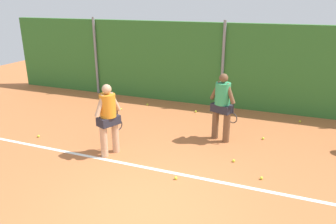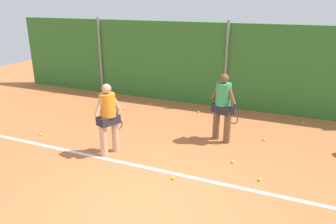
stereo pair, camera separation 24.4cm
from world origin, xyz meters
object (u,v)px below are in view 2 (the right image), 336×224
(tennis_ball_10, at_px, (264,140))
(tennis_ball_1, at_px, (233,162))
(tennis_ball_5, at_px, (198,112))
(tennis_ball_4, at_px, (260,180))
(tennis_ball_0, at_px, (151,104))
(tennis_ball_3, at_px, (173,178))
(tennis_ball_6, at_px, (303,123))
(tennis_ball_7, at_px, (41,134))
(player_midcourt, at_px, (223,104))
(player_foreground_near, at_px, (108,116))
(tennis_ball_2, at_px, (124,109))

(tennis_ball_10, bearing_deg, tennis_ball_1, -108.11)
(tennis_ball_5, bearing_deg, tennis_ball_4, -55.01)
(tennis_ball_0, distance_m, tennis_ball_3, 5.15)
(tennis_ball_3, relative_size, tennis_ball_6, 1.00)
(tennis_ball_7, bearing_deg, player_midcourt, 19.28)
(player_foreground_near, distance_m, tennis_ball_10, 4.24)
(tennis_ball_5, relative_size, tennis_ball_10, 1.00)
(tennis_ball_6, bearing_deg, tennis_ball_0, -178.02)
(player_midcourt, bearing_deg, tennis_ball_3, -78.84)
(player_foreground_near, xyz_separation_m, tennis_ball_3, (1.92, -0.55, -0.96))
(tennis_ball_2, bearing_deg, player_midcourt, -18.19)
(tennis_ball_7, bearing_deg, tennis_ball_10, 19.81)
(tennis_ball_1, relative_size, tennis_ball_10, 1.00)
(tennis_ball_5, bearing_deg, tennis_ball_1, -58.99)
(tennis_ball_0, xyz_separation_m, tennis_ball_6, (5.15, 0.18, 0.00))
(tennis_ball_2, height_order, tennis_ball_10, same)
(player_midcourt, height_order, tennis_ball_6, player_midcourt)
(tennis_ball_3, height_order, tennis_ball_5, same)
(tennis_ball_4, bearing_deg, player_midcourt, 126.70)
(tennis_ball_1, distance_m, tennis_ball_5, 3.58)
(player_midcourt, relative_size, tennis_ball_10, 27.95)
(tennis_ball_1, bearing_deg, tennis_ball_6, 66.43)
(player_midcourt, bearing_deg, tennis_ball_2, -176.69)
(tennis_ball_2, relative_size, tennis_ball_4, 1.00)
(tennis_ball_2, xyz_separation_m, tennis_ball_6, (5.80, 0.97, 0.00))
(tennis_ball_6, relative_size, tennis_ball_10, 1.00)
(tennis_ball_10, bearing_deg, tennis_ball_0, 159.41)
(tennis_ball_2, relative_size, tennis_ball_7, 1.00)
(tennis_ball_0, xyz_separation_m, tennis_ball_7, (-1.64, -3.69, 0.00))
(player_midcourt, bearing_deg, tennis_ball_1, -41.81)
(tennis_ball_3, bearing_deg, tennis_ball_1, 50.68)
(tennis_ball_10, bearing_deg, player_foreground_near, -146.70)
(player_midcourt, relative_size, tennis_ball_5, 27.95)
(player_foreground_near, relative_size, tennis_ball_4, 26.99)
(tennis_ball_3, bearing_deg, player_foreground_near, 163.91)
(tennis_ball_1, xyz_separation_m, tennis_ball_10, (0.52, 1.59, 0.00))
(player_midcourt, height_order, tennis_ball_5, player_midcourt)
(player_midcourt, height_order, tennis_ball_4, player_midcourt)
(player_midcourt, relative_size, tennis_ball_2, 27.95)
(player_foreground_near, height_order, tennis_ball_4, player_foreground_near)
(tennis_ball_5, bearing_deg, tennis_ball_2, -164.45)
(tennis_ball_7, distance_m, tennis_ball_10, 6.22)
(tennis_ball_2, distance_m, tennis_ball_7, 3.07)
(tennis_ball_1, height_order, tennis_ball_10, same)
(player_midcourt, height_order, tennis_ball_3, player_midcourt)
(player_foreground_near, height_order, tennis_ball_2, player_foreground_near)
(tennis_ball_7, bearing_deg, tennis_ball_5, 45.85)
(tennis_ball_5, bearing_deg, tennis_ball_7, -134.15)
(tennis_ball_10, bearing_deg, player_midcourt, -157.93)
(player_midcourt, xyz_separation_m, tennis_ball_10, (1.09, 0.44, -1.00))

